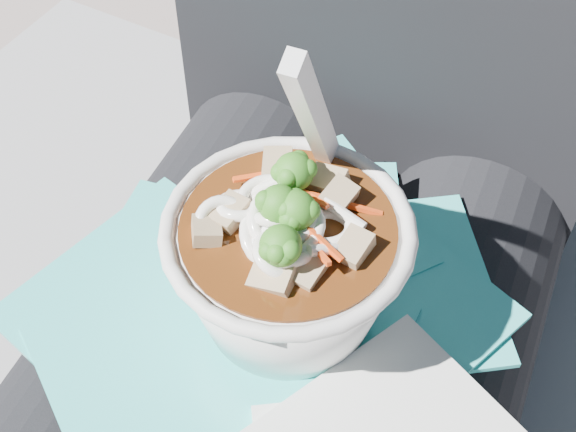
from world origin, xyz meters
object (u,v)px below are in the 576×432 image
at_px(person_body, 308,295).
at_px(udon_bowl, 288,258).
at_px(stone_ledge, 322,423).
at_px(lap, 258,415).
at_px(plastic_bag, 269,304).

xyz_separation_m(person_body, udon_bowl, (0.01, -0.06, 0.12)).
distance_m(stone_ledge, lap, 0.34).
bearing_deg(lap, person_body, 90.00).
distance_m(stone_ledge, udon_bowl, 0.46).
bearing_deg(stone_ledge, person_body, -90.00).
distance_m(person_body, udon_bowl, 0.13).
relative_size(lap, person_body, 0.48).
bearing_deg(stone_ledge, lap, -90.00).
bearing_deg(lap, stone_ledge, 90.00).
bearing_deg(person_body, plastic_bag, -97.03).
xyz_separation_m(person_body, plastic_bag, (-0.01, -0.05, 0.06)).
height_order(stone_ledge, plastic_bag, plastic_bag).
relative_size(stone_ledge, plastic_bag, 2.83).
height_order(lap, person_body, person_body).
distance_m(stone_ledge, person_body, 0.33).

